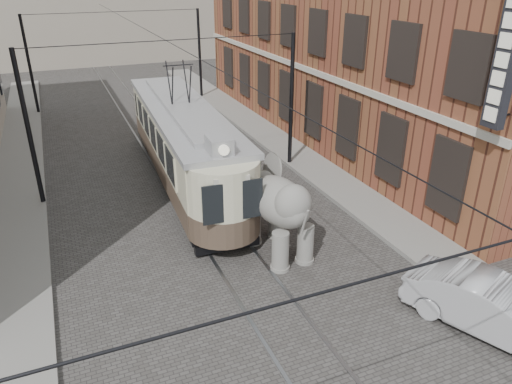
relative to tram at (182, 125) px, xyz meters
name	(u,v)px	position (x,y,z in m)	size (l,w,h in m)	color
ground	(230,249)	(-0.19, -6.10, -2.51)	(120.00, 120.00, 0.00)	#413E3C
tram_rails	(230,249)	(-0.19, -6.10, -2.50)	(1.54, 80.00, 0.02)	slate
sidewalk_right	(380,215)	(5.81, -6.10, -2.44)	(2.00, 60.00, 0.15)	slate
sidewalk_left	(14,295)	(-6.69, -6.10, -2.44)	(2.00, 60.00, 0.15)	slate
brick_building	(367,20)	(10.81, 2.90, 3.49)	(8.00, 26.00, 12.00)	brown
catenary	(179,122)	(-0.39, -1.10, 0.49)	(11.00, 30.20, 6.00)	black
tram	(182,125)	(0.00, 0.00, 0.00)	(2.61, 12.67, 5.03)	beige
elephant	(279,213)	(1.23, -6.82, -1.10)	(2.55, 4.63, 2.84)	slate
parked_car	(491,307)	(4.58, -12.32, -1.80)	(1.51, 4.30, 1.42)	#A1A2A6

